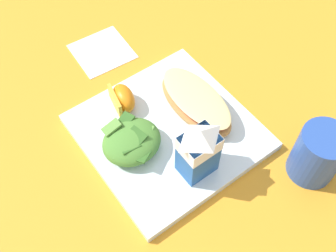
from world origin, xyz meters
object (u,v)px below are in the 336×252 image
object	(u,v)px
paper_napkin	(102,51)
drinking_blue_cup	(318,154)
white_plate	(168,132)
cheesy_pizza_bread	(196,102)
milk_carton	(199,150)
green_salad_pile	(132,141)
orange_wedge_front	(123,98)

from	to	relation	value
paper_napkin	drinking_blue_cup	distance (m)	0.46
white_plate	paper_napkin	xyz separation A→B (m)	(-0.01, -0.24, -0.01)
cheesy_pizza_bread	milk_carton	size ratio (longest dim) A/B	1.55
green_salad_pile	milk_carton	size ratio (longest dim) A/B	0.92
paper_napkin	cheesy_pizza_bread	bearing A→B (deg)	103.22
paper_napkin	green_salad_pile	bearing A→B (deg)	71.00
drinking_blue_cup	white_plate	bearing A→B (deg)	-52.92
white_plate	green_salad_pile	size ratio (longest dim) A/B	2.76
milk_carton	paper_napkin	bearing A→B (deg)	-93.34
white_plate	cheesy_pizza_bread	distance (m)	0.07
milk_carton	orange_wedge_front	world-z (taller)	milk_carton
white_plate	orange_wedge_front	xyz separation A→B (m)	(0.03, -0.09, 0.03)
orange_wedge_front	milk_carton	bearing A→B (deg)	98.02
white_plate	milk_carton	world-z (taller)	milk_carton
white_plate	milk_carton	size ratio (longest dim) A/B	2.55
green_salad_pile	paper_napkin	bearing A→B (deg)	-109.00
cheesy_pizza_bread	drinking_blue_cup	distance (m)	0.22
white_plate	drinking_blue_cup	xyz separation A→B (m)	(-0.15, 0.20, 0.04)
white_plate	drinking_blue_cup	distance (m)	0.25
cheesy_pizza_bread	milk_carton	distance (m)	0.13
green_salad_pile	drinking_blue_cup	bearing A→B (deg)	137.41
white_plate	orange_wedge_front	size ratio (longest dim) A/B	4.24
cheesy_pizza_bread	orange_wedge_front	world-z (taller)	orange_wedge_front
orange_wedge_front	paper_napkin	size ratio (longest dim) A/B	0.60
white_plate	cheesy_pizza_bread	bearing A→B (deg)	-173.49
green_salad_pile	paper_napkin	size ratio (longest dim) A/B	0.92
cheesy_pizza_bread	orange_wedge_front	bearing A→B (deg)	-39.49
orange_wedge_front	cheesy_pizza_bread	bearing A→B (deg)	140.51
cheesy_pizza_bread	white_plate	bearing A→B (deg)	6.51
paper_napkin	drinking_blue_cup	xyz separation A→B (m)	(-0.14, 0.44, 0.05)
orange_wedge_front	white_plate	bearing A→B (deg)	110.36
cheesy_pizza_bread	milk_carton	world-z (taller)	milk_carton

